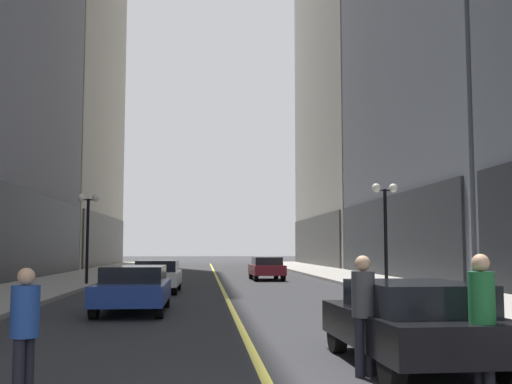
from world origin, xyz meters
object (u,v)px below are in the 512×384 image
(pedestrian_in_blue_hoodie, at_px, (25,325))
(car_white, at_px, (157,275))
(car_black, at_px, (412,321))
(car_blue, at_px, (134,287))
(street_lamp_right_mid, at_px, (385,213))
(street_lamp_left_far, at_px, (88,218))
(pedestrian_in_green_parka, at_px, (482,311))
(pedestrian_with_orange_bag, at_px, (363,305))
(car_maroon, at_px, (267,268))

(pedestrian_in_blue_hoodie, bearing_deg, car_white, 89.26)
(car_black, xyz_separation_m, car_white, (-5.12, 16.83, 0.00))
(car_blue, xyz_separation_m, street_lamp_right_mid, (9.26, 6.22, 2.54))
(street_lamp_left_far, bearing_deg, car_blue, -73.88)
(pedestrian_in_green_parka, xyz_separation_m, pedestrian_with_orange_bag, (-1.29, 1.07, -0.02))
(pedestrian_in_blue_hoodie, distance_m, street_lamp_right_mid, 19.31)
(pedestrian_with_orange_bag, bearing_deg, car_black, 32.90)
(car_maroon, bearing_deg, pedestrian_with_orange_bag, -92.85)
(car_maroon, distance_m, pedestrian_in_green_parka, 28.00)
(car_blue, distance_m, pedestrian_with_orange_bag, 10.23)
(pedestrian_with_orange_bag, bearing_deg, car_white, 103.55)
(pedestrian_in_green_parka, bearing_deg, car_maroon, 89.90)
(car_black, xyz_separation_m, pedestrian_in_green_parka, (0.37, -1.66, 0.32))
(car_blue, bearing_deg, street_lamp_left_far, 106.12)
(street_lamp_left_far, bearing_deg, pedestrian_in_green_parka, -68.02)
(car_blue, distance_m, car_white, 8.15)
(car_white, xyz_separation_m, street_lamp_right_mid, (9.17, -1.93, 2.54))
(car_blue, relative_size, car_white, 1.03)
(pedestrian_in_blue_hoodie, distance_m, pedestrian_with_orange_bag, 4.60)
(pedestrian_in_blue_hoodie, bearing_deg, car_maroon, 78.39)
(street_lamp_left_far, bearing_deg, pedestrian_with_orange_bag, -70.01)
(car_maroon, relative_size, street_lamp_left_far, 0.92)
(pedestrian_in_green_parka, distance_m, street_lamp_right_mid, 17.11)
(car_black, xyz_separation_m, car_maroon, (0.42, 26.34, -0.00))
(pedestrian_in_blue_hoodie, xyz_separation_m, pedestrian_in_green_parka, (5.73, 0.14, 0.10))
(car_white, height_order, pedestrian_in_green_parka, pedestrian_in_green_parka)
(pedestrian_in_green_parka, relative_size, street_lamp_left_far, 0.40)
(car_white, height_order, car_maroon, same)
(car_black, height_order, pedestrian_in_green_parka, pedestrian_in_green_parka)
(car_maroon, height_order, pedestrian_with_orange_bag, pedestrian_with_orange_bag)
(car_maroon, bearing_deg, car_white, -120.25)
(pedestrian_in_blue_hoodie, relative_size, street_lamp_left_far, 0.36)
(car_maroon, bearing_deg, pedestrian_in_green_parka, -90.10)
(car_black, xyz_separation_m, street_lamp_left_far, (-8.75, 20.94, 2.54))
(pedestrian_in_blue_hoodie, relative_size, pedestrian_with_orange_bag, 0.93)
(car_maroon, bearing_deg, car_black, -90.91)
(pedestrian_in_blue_hoodie, xyz_separation_m, pedestrian_with_orange_bag, (4.44, 1.21, 0.08))
(pedestrian_with_orange_bag, distance_m, street_lamp_left_far, 23.03)
(car_white, bearing_deg, car_black, -73.08)
(car_white, height_order, street_lamp_left_far, street_lamp_left_far)
(car_black, distance_m, car_blue, 10.13)
(car_white, relative_size, car_maroon, 1.04)
(street_lamp_right_mid, bearing_deg, pedestrian_in_green_parka, -102.52)
(street_lamp_left_far, height_order, street_lamp_right_mid, same)
(pedestrian_with_orange_bag, relative_size, street_lamp_right_mid, 0.39)
(car_blue, distance_m, street_lamp_left_far, 13.01)
(car_blue, bearing_deg, car_black, -59.04)
(car_white, distance_m, pedestrian_in_green_parka, 19.30)
(pedestrian_in_blue_hoodie, distance_m, street_lamp_left_far, 23.11)
(pedestrian_with_orange_bag, bearing_deg, pedestrian_in_green_parka, -39.56)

